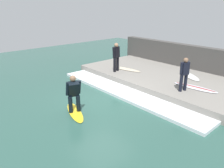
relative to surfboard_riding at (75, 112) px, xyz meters
name	(u,v)px	position (x,y,z in m)	size (l,w,h in m)	color
ground_plane	(101,102)	(1.40, 0.08, -0.03)	(28.00, 28.00, 0.00)	#2D564C
concrete_ledge	(160,78)	(5.59, 0.08, 0.17)	(4.40, 9.06, 0.40)	gray
back_wall	(185,59)	(8.04, 0.08, 0.85)	(0.50, 9.51, 1.77)	#474442
wave_foam_crest	(124,93)	(2.80, 0.08, 0.04)	(1.18, 8.61, 0.14)	silver
surfboard_riding	(75,112)	(0.00, 0.00, 0.00)	(1.03, 1.90, 0.06)	yellow
surfer_riding	(74,92)	(0.00, 0.00, 0.85)	(0.55, 0.56, 1.49)	black
surfer_waiting_near	(184,73)	(4.35, -2.05, 1.22)	(0.50, 0.29, 1.50)	black
surfboard_waiting_near	(195,87)	(5.08, -2.26, 0.41)	(0.74, 2.09, 0.07)	silver
surfer_waiting_far	(116,56)	(4.17, 2.16, 1.29)	(0.54, 0.34, 1.63)	black
surfboard_waiting_far	(126,69)	(4.86, 2.02, 0.40)	(0.81, 2.01, 0.06)	beige
surfboard_spare	(190,76)	(6.51, -1.17, 0.40)	(1.44, 1.78, 0.06)	white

